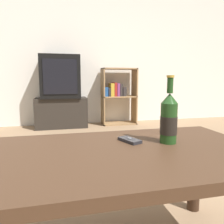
% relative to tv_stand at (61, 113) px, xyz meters
% --- Properties ---
extents(back_wall, '(8.00, 0.05, 2.60)m').
position_rel_tv_stand_xyz_m(back_wall, '(0.22, 0.26, 1.06)').
color(back_wall, silver).
rests_on(back_wall, ground_plane).
extents(coffee_table, '(1.17, 0.65, 0.49)m').
position_rel_tv_stand_xyz_m(coffee_table, '(0.22, -2.76, 0.18)').
color(coffee_table, '#422B1C').
rests_on(coffee_table, ground_plane).
extents(tv_stand, '(0.81, 0.37, 0.48)m').
position_rel_tv_stand_xyz_m(tv_stand, '(0.00, 0.00, 0.00)').
color(tv_stand, '#28231E').
rests_on(tv_stand, ground_plane).
extents(television, '(0.60, 0.46, 0.66)m').
position_rel_tv_stand_xyz_m(television, '(0.00, -0.00, 0.57)').
color(television, black).
rests_on(television, tv_stand).
extents(bookshelf, '(0.58, 0.30, 0.95)m').
position_rel_tv_stand_xyz_m(bookshelf, '(0.94, 0.05, 0.28)').
color(bookshelf, '#99754C').
rests_on(bookshelf, ground_plane).
extents(beer_bottle, '(0.07, 0.07, 0.30)m').
position_rel_tv_stand_xyz_m(beer_bottle, '(0.46, -2.71, 0.36)').
color(beer_bottle, '#1E4219').
rests_on(beer_bottle, coffee_table).
extents(cell_phone, '(0.09, 0.12, 0.02)m').
position_rel_tv_stand_xyz_m(cell_phone, '(0.29, -2.66, 0.26)').
color(cell_phone, '#232328').
rests_on(cell_phone, coffee_table).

